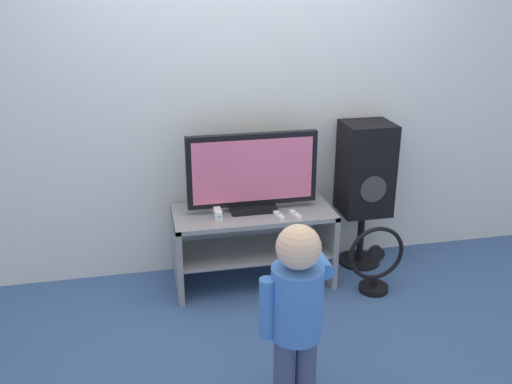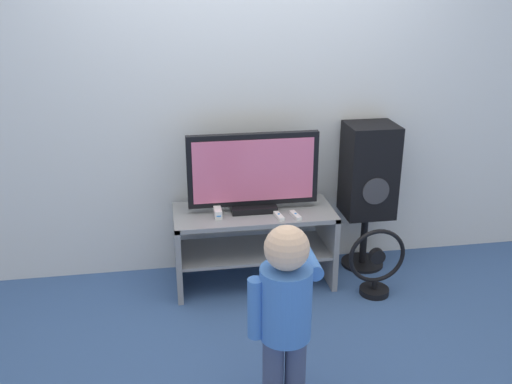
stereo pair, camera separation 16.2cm
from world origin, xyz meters
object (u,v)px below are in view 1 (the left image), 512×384
object	(u,v)px
speaker_tower	(365,172)
television	(252,173)
game_console	(217,212)
floor_fan	(376,262)
remote_primary	(295,215)
remote_secondary	(279,215)
child	(297,302)

from	to	relation	value
speaker_tower	television	bearing A→B (deg)	-173.83
game_console	speaker_tower	world-z (taller)	speaker_tower
television	floor_fan	world-z (taller)	television
remote_primary	remote_secondary	xyz separation A→B (m)	(-0.11, 0.01, 0.00)
child	floor_fan	world-z (taller)	child
remote_primary	speaker_tower	bearing A→B (deg)	23.91
game_console	remote_secondary	distance (m)	0.40
child	remote_secondary	bearing A→B (deg)	80.20
child	floor_fan	distance (m)	1.27
remote_secondary	speaker_tower	bearing A→B (deg)	19.73
game_console	remote_primary	xyz separation A→B (m)	(0.50, -0.12, -0.02)
remote_secondary	child	size ratio (longest dim) A/B	0.14
remote_secondary	child	world-z (taller)	child
remote_secondary	speaker_tower	distance (m)	0.75
television	remote_secondary	bearing A→B (deg)	-47.51
game_console	remote_secondary	size ratio (longest dim) A/B	1.33
television	remote_secondary	xyz separation A→B (m)	(0.14, -0.16, -0.25)
remote_primary	remote_secondary	world-z (taller)	same
game_console	child	size ratio (longest dim) A/B	0.18
remote_primary	floor_fan	world-z (taller)	remote_primary
speaker_tower	child	bearing A→B (deg)	-123.40
child	speaker_tower	bearing A→B (deg)	56.60
television	child	world-z (taller)	television
remote_primary	floor_fan	distance (m)	0.63
remote_primary	remote_secondary	bearing A→B (deg)	174.82
television	remote_secondary	distance (m)	0.33
remote_primary	speaker_tower	xyz separation A→B (m)	(0.58, 0.26, 0.17)
game_console	remote_primary	world-z (taller)	game_console
speaker_tower	floor_fan	xyz separation A→B (m)	(-0.06, -0.41, -0.49)
game_console	floor_fan	distance (m)	1.11
television	game_console	xyz separation A→B (m)	(-0.25, -0.05, -0.23)
remote_secondary	floor_fan	world-z (taller)	remote_secondary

